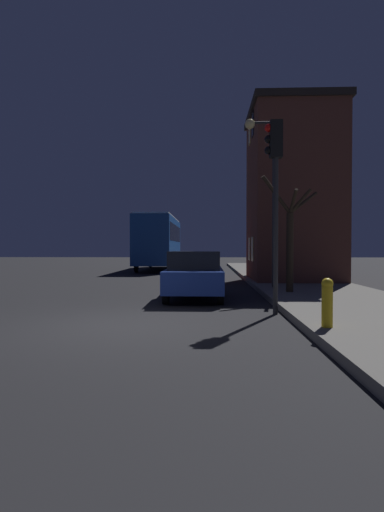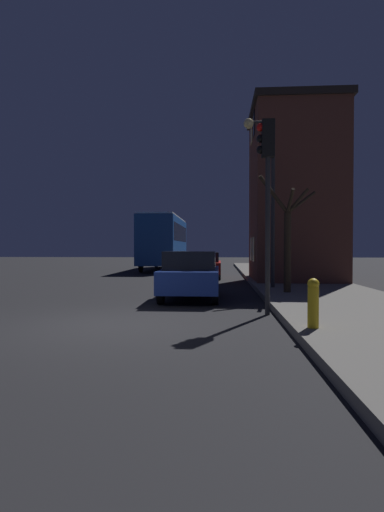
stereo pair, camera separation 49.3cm
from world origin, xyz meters
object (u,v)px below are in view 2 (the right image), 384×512
at_px(streetlamp, 266,177).
at_px(fire_hydrant, 313,302).
at_px(car_mid_lane, 204,264).
at_px(bus, 164,239).
at_px(traffic_light, 267,176).
at_px(bare_tree, 287,237).
at_px(car_near_lane, 191,274).

distance_m(streetlamp, fire_hydrant, 8.33).
bearing_deg(fire_hydrant, car_mid_lane, 100.11).
height_order(bus, car_mid_lane, bus).
relative_size(bus, fire_hydrant, 11.03).
distance_m(traffic_light, bare_tree, 3.87).
distance_m(streetlamp, bare_tree, 2.82).
bearing_deg(car_near_lane, traffic_light, -54.72).
distance_m(streetlamp, traffic_light, 5.18).
relative_size(bare_tree, fire_hydrant, 4.21).
bearing_deg(bare_tree, fire_hydrant, -95.01).
height_order(traffic_light, car_mid_lane, traffic_light).
distance_m(bare_tree, car_near_lane, 3.40).
bearing_deg(car_mid_lane, bare_tree, -69.76).
relative_size(bare_tree, car_mid_lane, 0.95).
height_order(streetlamp, bus, streetlamp).
bearing_deg(streetlamp, car_mid_lane, 110.82).
relative_size(traffic_light, bare_tree, 1.24).
height_order(streetlamp, bare_tree, streetlamp).
height_order(bus, fire_hydrant, bus).
xyz_separation_m(traffic_light, bus, (-5.24, 19.79, -1.07)).
bearing_deg(fire_hydrant, bare_tree, 84.99).
xyz_separation_m(car_near_lane, car_mid_lane, (0.10, 8.76, -0.05)).
bearing_deg(fire_hydrant, streetlamp, 90.08).
bearing_deg(bare_tree, streetlamp, 107.85).
height_order(car_mid_lane, fire_hydrant, car_mid_lane).
bearing_deg(streetlamp, car_near_lane, -140.02).
xyz_separation_m(bare_tree, bus, (-6.32, 16.35, 0.31)).
height_order(car_near_lane, car_mid_lane, car_near_lane).
bearing_deg(streetlamp, traffic_light, -96.21).
xyz_separation_m(bus, car_near_lane, (3.19, -16.89, -1.51)).
bearing_deg(bus, streetlamp, -68.49).
bearing_deg(streetlamp, bus, 111.51).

